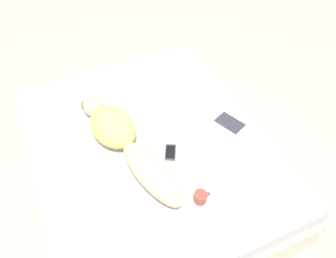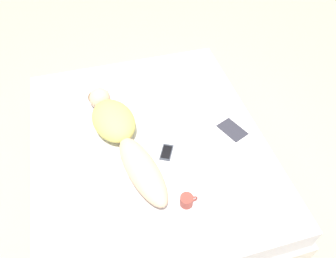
% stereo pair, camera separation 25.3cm
% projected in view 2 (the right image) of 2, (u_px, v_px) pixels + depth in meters
% --- Properties ---
extents(ground_plane, '(12.00, 12.00, 0.00)m').
position_uv_depth(ground_plane, '(151.00, 182.00, 2.96)').
color(ground_plane, '#B7A88E').
extents(bed, '(1.81, 2.10, 0.59)m').
position_uv_depth(bed, '(150.00, 163.00, 2.75)').
color(bed, beige).
rests_on(bed, ground_plane).
extents(person, '(0.49, 1.24, 0.21)m').
position_uv_depth(person, '(121.00, 134.00, 2.44)').
color(person, '#DBB28E').
rests_on(person, bed).
extents(open_magazine, '(0.53, 0.47, 0.01)m').
position_uv_depth(open_magazine, '(222.00, 137.00, 2.54)').
color(open_magazine, white).
rests_on(open_magazine, bed).
extents(coffee_mug, '(0.12, 0.09, 0.08)m').
position_uv_depth(coffee_mug, '(187.00, 200.00, 2.13)').
color(coffee_mug, '#993D33').
rests_on(coffee_mug, bed).
extents(cell_phone, '(0.14, 0.17, 0.01)m').
position_uv_depth(cell_phone, '(167.00, 152.00, 2.44)').
color(cell_phone, '#333842').
rests_on(cell_phone, bed).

